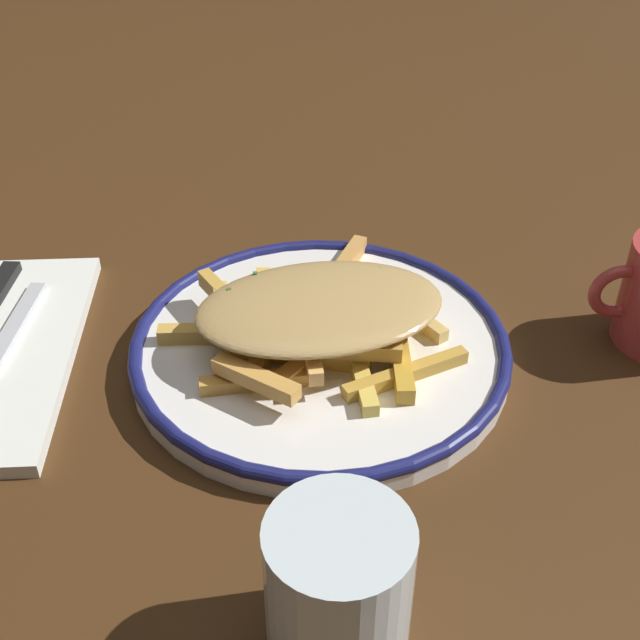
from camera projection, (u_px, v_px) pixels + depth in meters
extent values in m
plane|color=#422711|center=(320.00, 358.00, 0.60)|extent=(2.60, 2.60, 0.00)
cylinder|color=white|center=(320.00, 350.00, 0.60)|extent=(0.27, 0.27, 0.01)
torus|color=navy|center=(320.00, 342.00, 0.60)|extent=(0.27, 0.27, 0.01)
cube|color=gold|center=(406.00, 374.00, 0.56)|extent=(0.09, 0.05, 0.01)
cube|color=orange|center=(305.00, 321.00, 0.58)|extent=(0.05, 0.06, 0.01)
cube|color=gold|center=(287.00, 346.00, 0.58)|extent=(0.09, 0.03, 0.01)
cube|color=#DFB662|center=(410.00, 312.00, 0.62)|extent=(0.05, 0.07, 0.01)
cube|color=#E3C457|center=(253.00, 307.00, 0.62)|extent=(0.06, 0.04, 0.01)
cube|color=#E4B85D|center=(353.00, 307.00, 0.60)|extent=(0.02, 0.07, 0.01)
cube|color=gold|center=(256.00, 378.00, 0.54)|extent=(0.06, 0.05, 0.01)
cube|color=gold|center=(257.00, 381.00, 0.55)|extent=(0.08, 0.02, 0.01)
cube|color=gold|center=(227.00, 301.00, 0.60)|extent=(0.05, 0.07, 0.01)
cube|color=#E8BB51|center=(223.00, 312.00, 0.59)|extent=(0.02, 0.06, 0.01)
cube|color=#D09248|center=(342.00, 269.00, 0.66)|extent=(0.05, 0.08, 0.01)
cube|color=#F3B35F|center=(309.00, 337.00, 0.57)|extent=(0.02, 0.09, 0.01)
cube|color=#ECC053|center=(322.00, 317.00, 0.61)|extent=(0.07, 0.04, 0.01)
cube|color=gold|center=(352.00, 349.00, 0.56)|extent=(0.07, 0.02, 0.01)
cube|color=gold|center=(323.00, 314.00, 0.60)|extent=(0.06, 0.06, 0.01)
cube|color=gold|center=(265.00, 352.00, 0.58)|extent=(0.03, 0.07, 0.01)
cube|color=gold|center=(324.00, 357.00, 0.57)|extent=(0.07, 0.03, 0.01)
cube|color=#E7C551|center=(360.00, 372.00, 0.56)|extent=(0.02, 0.08, 0.01)
cube|color=#E4B44B|center=(260.00, 296.00, 0.62)|extent=(0.01, 0.06, 0.01)
cube|color=#E1C263|center=(324.00, 336.00, 0.59)|extent=(0.04, 0.07, 0.01)
cube|color=gold|center=(400.00, 359.00, 0.57)|extent=(0.01, 0.08, 0.01)
cube|color=gold|center=(216.00, 334.00, 0.59)|extent=(0.08, 0.01, 0.01)
cube|color=#F5B353|center=(323.00, 352.00, 0.58)|extent=(0.07, 0.07, 0.01)
ellipsoid|color=tan|center=(316.00, 305.00, 0.58)|extent=(0.19, 0.14, 0.02)
cube|color=#225B27|center=(379.00, 269.00, 0.61)|extent=(0.00, 0.00, 0.00)
cube|color=#2A641F|center=(323.00, 300.00, 0.58)|extent=(0.00, 0.00, 0.00)
cube|color=#396422|center=(229.00, 290.00, 0.59)|extent=(0.00, 0.00, 0.00)
cube|color=#286333|center=(329.00, 299.00, 0.58)|extent=(0.00, 0.00, 0.00)
cube|color=#367524|center=(324.00, 295.00, 0.58)|extent=(0.00, 0.00, 0.00)
cube|color=#366A33|center=(255.00, 273.00, 0.60)|extent=(0.00, 0.00, 0.00)
cube|color=silver|center=(14.00, 327.00, 0.61)|extent=(0.02, 0.11, 0.01)
cylinder|color=silver|center=(347.00, 589.00, 0.40)|extent=(0.07, 0.07, 0.09)
torus|color=#B23936|center=(619.00, 292.00, 0.60)|extent=(0.04, 0.01, 0.04)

